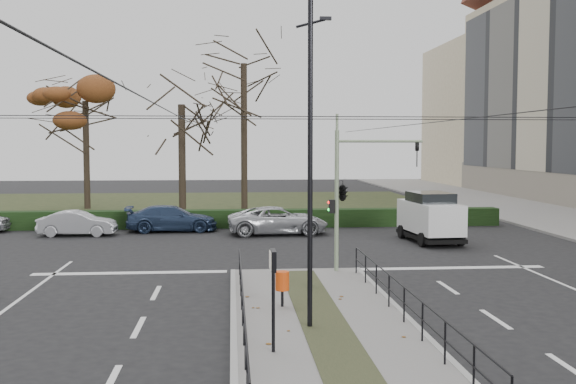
# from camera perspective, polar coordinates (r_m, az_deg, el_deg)

# --- Properties ---
(ground) EXTENTS (140.00, 140.00, 0.00)m
(ground) POSITION_cam_1_polar(r_m,az_deg,el_deg) (19.85, 2.04, -9.54)
(ground) COLOR black
(ground) RESTS_ON ground
(median_island) EXTENTS (4.40, 15.00, 0.14)m
(median_island) POSITION_cam_1_polar(r_m,az_deg,el_deg) (17.43, 3.03, -11.23)
(median_island) COLOR slate
(median_island) RESTS_ON ground
(sidewalk_east) EXTENTS (8.00, 90.00, 0.14)m
(sidewalk_east) POSITION_cam_1_polar(r_m,az_deg,el_deg) (46.12, 21.36, -1.95)
(sidewalk_east) COLOR slate
(sidewalk_east) RESTS_ON ground
(park) EXTENTS (38.00, 26.00, 0.10)m
(park) POSITION_cam_1_polar(r_m,az_deg,el_deg) (51.50, -8.89, -1.14)
(park) COLOR #242E17
(park) RESTS_ON ground
(hedge) EXTENTS (38.00, 1.00, 1.00)m
(hedge) POSITION_cam_1_polar(r_m,az_deg,el_deg) (38.17, -10.33, -2.28)
(hedge) COLOR black
(hedge) RESTS_ON ground
(median_railing) EXTENTS (4.14, 13.24, 0.92)m
(median_railing) POSITION_cam_1_polar(r_m,az_deg,el_deg) (17.12, 3.09, -8.39)
(median_railing) COLOR black
(median_railing) RESTS_ON median_island
(catenary) EXTENTS (20.00, 34.00, 6.00)m
(catenary) POSITION_cam_1_polar(r_m,az_deg,el_deg) (20.94, 1.53, 0.65)
(catenary) COLOR black
(catenary) RESTS_ON ground
(traffic_light) EXTENTS (3.42, 1.96, 5.03)m
(traffic_light) POSITION_cam_1_polar(r_m,az_deg,el_deg) (24.05, 4.84, 0.22)
(traffic_light) COLOR gray
(traffic_light) RESTS_ON median_island
(litter_bin) EXTENTS (0.39, 0.39, 0.99)m
(litter_bin) POSITION_cam_1_polar(r_m,az_deg,el_deg) (18.93, -0.49, -7.58)
(litter_bin) COLOR black
(litter_bin) RESTS_ON median_island
(info_panel) EXTENTS (0.13, 0.59, 2.25)m
(info_panel) POSITION_cam_1_polar(r_m,az_deg,el_deg) (14.67, -1.28, -6.80)
(info_panel) COLOR black
(info_panel) RESTS_ON median_island
(streetlamp_median_near) EXTENTS (0.72, 0.15, 8.67)m
(streetlamp_median_near) POSITION_cam_1_polar(r_m,az_deg,el_deg) (16.45, 1.96, 3.65)
(streetlamp_median_near) COLOR black
(streetlamp_median_near) RESTS_ON median_island
(streetlamp_median_far) EXTENTS (0.71, 0.14, 8.47)m
(streetlamp_median_far) POSITION_cam_1_polar(r_m,az_deg,el_deg) (21.14, 1.95, 3.46)
(streetlamp_median_far) COLOR black
(streetlamp_median_far) RESTS_ON median_island
(parked_car_second) EXTENTS (3.92, 1.45, 1.28)m
(parked_car_second) POSITION_cam_1_polar(r_m,az_deg,el_deg) (36.06, -17.40, -2.54)
(parked_car_second) COLOR #A7A9AF
(parked_car_second) RESTS_ON ground
(parked_car_third) EXTENTS (4.90, 2.15, 1.40)m
(parked_car_third) POSITION_cam_1_polar(r_m,az_deg,el_deg) (36.66, -9.81, -2.22)
(parked_car_third) COLOR #22314F
(parked_car_third) RESTS_ON ground
(parked_car_fourth) EXTENTS (5.32, 2.69, 1.44)m
(parked_car_fourth) POSITION_cam_1_polar(r_m,az_deg,el_deg) (34.96, -0.85, -2.43)
(parked_car_fourth) COLOR #A7A9AF
(parked_car_fourth) RESTS_ON ground
(white_van) EXTENTS (2.33, 4.59, 2.39)m
(white_van) POSITION_cam_1_polar(r_m,az_deg,el_deg) (32.85, 11.94, -2.01)
(white_van) COLOR silver
(white_van) RESTS_ON ground
(rust_tree) EXTENTS (8.17, 8.17, 10.03)m
(rust_tree) POSITION_cam_1_polar(r_m,az_deg,el_deg) (50.04, -16.79, 7.37)
(rust_tree) COLOR black
(rust_tree) RESTS_ON park
(bare_tree_center) EXTENTS (6.89, 6.89, 13.51)m
(bare_tree_center) POSITION_cam_1_polar(r_m,az_deg,el_deg) (47.50, -3.76, 9.91)
(bare_tree_center) COLOR black
(bare_tree_center) RESTS_ON park
(bare_tree_near) EXTENTS (5.30, 5.30, 9.31)m
(bare_tree_near) POSITION_cam_1_polar(r_m,az_deg,el_deg) (41.91, -9.00, 6.62)
(bare_tree_near) COLOR black
(bare_tree_near) RESTS_ON park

